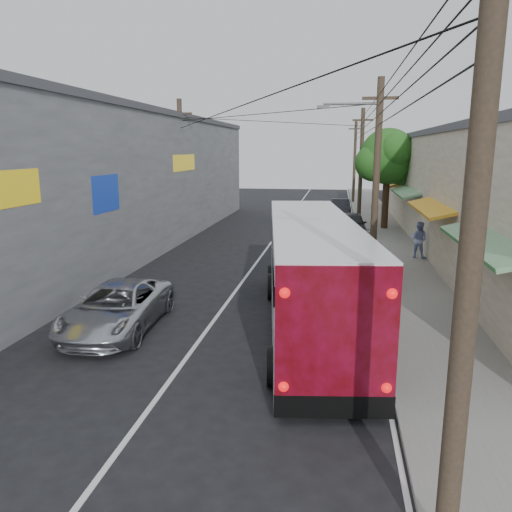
{
  "coord_description": "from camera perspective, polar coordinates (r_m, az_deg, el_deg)",
  "views": [
    {
      "loc": [
        3.7,
        -7.81,
        5.24
      ],
      "look_at": [
        1.04,
        8.39,
        1.72
      ],
      "focal_mm": 35.0,
      "sensor_mm": 36.0,
      "label": 1
    }
  ],
  "objects": [
    {
      "name": "ground",
      "position": [
        10.1,
        -14.51,
        -19.57
      ],
      "size": [
        120.0,
        120.0,
        0.0
      ],
      "primitive_type": "plane",
      "color": "black",
      "rests_on": "ground"
    },
    {
      "name": "sidewalk",
      "position": [
        28.42,
        14.82,
        1.18
      ],
      "size": [
        3.0,
        80.0,
        0.12
      ],
      "primitive_type": "cube",
      "color": "slate",
      "rests_on": "ground"
    },
    {
      "name": "building_right",
      "position": [
        30.76,
        23.2,
        7.23
      ],
      "size": [
        7.09,
        40.0,
        6.25
      ],
      "color": "beige",
      "rests_on": "ground"
    },
    {
      "name": "building_left",
      "position": [
        28.59,
        -16.13,
        8.43
      ],
      "size": [
        7.2,
        36.0,
        7.25
      ],
      "color": "gray",
      "rests_on": "ground"
    },
    {
      "name": "utility_poles",
      "position": [
        28.16,
        8.27,
        9.7
      ],
      "size": [
        11.8,
        45.28,
        8.0
      ],
      "color": "#473828",
      "rests_on": "ground"
    },
    {
      "name": "street_tree",
      "position": [
        33.98,
        14.94,
        10.73
      ],
      "size": [
        4.4,
        4.0,
        6.6
      ],
      "color": "#3F2B19",
      "rests_on": "ground"
    },
    {
      "name": "coach_bus",
      "position": [
        14.92,
        6.32,
        -1.8
      ],
      "size": [
        3.82,
        11.43,
        3.24
      ],
      "rotation": [
        0.0,
        0.0,
        0.14
      ],
      "color": "white",
      "rests_on": "ground"
    },
    {
      "name": "jeepney",
      "position": [
        15.32,
        -15.58,
        -5.68
      ],
      "size": [
        2.49,
        5.01,
        1.36
      ],
      "primitive_type": "imported",
      "rotation": [
        0.0,
        0.0,
        0.05
      ],
      "color": "silver",
      "rests_on": "ground"
    },
    {
      "name": "parked_suv",
      "position": [
        21.29,
        11.54,
        -0.14
      ],
      "size": [
        2.55,
        5.76,
        1.64
      ],
      "primitive_type": "imported",
      "rotation": [
        0.0,
        0.0,
        0.04
      ],
      "color": "gray",
      "rests_on": "ground"
    },
    {
      "name": "parked_car_mid",
      "position": [
        31.39,
        10.89,
        3.59
      ],
      "size": [
        1.73,
        4.25,
        1.45
      ],
      "primitive_type": "imported",
      "rotation": [
        0.0,
        0.0,
        0.01
      ],
      "color": "#26262B",
      "rests_on": "ground"
    },
    {
      "name": "parked_car_far",
      "position": [
        41.04,
        9.64,
        5.5
      ],
      "size": [
        1.68,
        4.08,
        1.31
      ],
      "primitive_type": "imported",
      "rotation": [
        0.0,
        0.0,
        0.08
      ],
      "color": "#222227",
      "rests_on": "ground"
    },
    {
      "name": "pedestrian_near",
      "position": [
        21.04,
        13.75,
        -0.31
      ],
      "size": [
        0.59,
        0.44,
        1.46
      ],
      "primitive_type": "imported",
      "rotation": [
        0.0,
        0.0,
        2.95
      ],
      "color": "#BF6597",
      "rests_on": "sidewalk"
    },
    {
      "name": "pedestrian_far",
      "position": [
        25.19,
        18.1,
        1.79
      ],
      "size": [
        1.06,
        0.99,
        1.76
      ],
      "primitive_type": "imported",
      "rotation": [
        0.0,
        0.0,
        2.66
      ],
      "color": "#98AADE",
      "rests_on": "sidewalk"
    }
  ]
}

